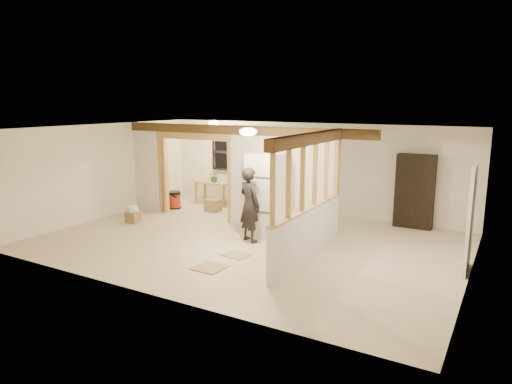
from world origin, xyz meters
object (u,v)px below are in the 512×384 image
Objects in this scene: shop_vac at (175,200)px; refrigerator at (267,194)px; woman at (250,205)px; bookshelf at (415,191)px; work_table at (214,193)px.

refrigerator is at bearing -14.45° from shop_vac.
refrigerator is 3.74× the size of shop_vac.
woman is 0.92× the size of bookshelf.
work_table is (-2.88, 1.95, -0.61)m from refrigerator.
bookshelf is (5.76, 0.32, 0.56)m from work_table.
refrigerator is 1.72× the size of work_table.
refrigerator is at bearing -70.90° from woman.
refrigerator is 0.73m from woman.
bookshelf is (6.45, 1.35, 0.65)m from shop_vac.
work_table is at bearing -176.82° from bookshelf.
woman reaches higher than shop_vac.
woman is 3.92m from work_table.
bookshelf is at bearing 3.73° from work_table.
woman is at bearing -42.78° from work_table.
refrigerator is 3.67m from bookshelf.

